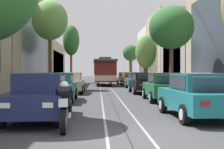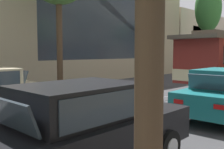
# 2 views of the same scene
# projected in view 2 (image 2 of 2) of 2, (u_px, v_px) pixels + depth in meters

# --- Properties ---
(ground_plane) EXTENTS (160.00, 160.00, 0.00)m
(ground_plane) POSITION_uv_depth(u_px,v_px,m) (180.00, 97.00, 12.38)
(ground_plane) COLOR #38383A
(trolley_track_rails) EXTENTS (1.14, 65.90, 0.01)m
(trolley_track_rails) POSITION_uv_depth(u_px,v_px,m) (214.00, 89.00, 15.08)
(trolley_track_rails) COLOR gray
(trolley_track_rails) RESTS_ON ground
(building_facade_left) EXTENTS (5.92, 57.60, 10.85)m
(building_facade_left) POSITION_uv_depth(u_px,v_px,m) (55.00, 16.00, 19.12)
(building_facade_left) COLOR tan
(building_facade_left) RESTS_ON ground
(parked_car_black_mid_right) EXTENTS (2.04, 4.38, 1.58)m
(parked_car_black_mid_right) POSITION_uv_depth(u_px,v_px,m) (83.00, 128.00, 4.57)
(parked_car_black_mid_right) COLOR black
(parked_car_black_mid_right) RESTS_ON ground
(street_tree_kerb_left_mid) EXTENTS (2.41, 2.47, 8.52)m
(street_tree_kerb_left_mid) POSITION_uv_depth(u_px,v_px,m) (208.00, 9.00, 24.56)
(street_tree_kerb_left_mid) COLOR brown
(street_tree_kerb_left_mid) RESTS_ON ground
(cable_car_trolley) EXTENTS (2.73, 9.16, 3.28)m
(cable_car_trolley) POSITION_uv_depth(u_px,v_px,m) (223.00, 60.00, 15.80)
(cable_car_trolley) COLOR maroon
(cable_car_trolley) RESTS_ON ground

